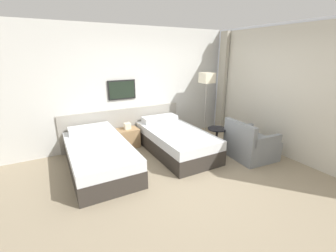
% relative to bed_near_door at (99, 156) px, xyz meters
% --- Properties ---
extents(ground_plane, '(16.00, 16.00, 0.00)m').
position_rel_bed_near_door_xyz_m(ground_plane, '(1.44, -0.99, -0.26)').
color(ground_plane, gray).
extents(wall_headboard, '(10.00, 0.10, 2.70)m').
position_rel_bed_near_door_xyz_m(wall_headboard, '(1.40, 1.07, 1.03)').
color(wall_headboard, silver).
rests_on(wall_headboard, ground_plane).
extents(wall_window, '(0.21, 4.53, 2.70)m').
position_rel_bed_near_door_xyz_m(wall_window, '(3.63, -1.11, 1.07)').
color(wall_window, white).
rests_on(wall_window, ground_plane).
extents(bed_near_door, '(1.06, 2.05, 0.64)m').
position_rel_bed_near_door_xyz_m(bed_near_door, '(0.00, 0.00, 0.00)').
color(bed_near_door, '#332D28').
rests_on(bed_near_door, ground_plane).
extents(bed_near_window, '(1.06, 2.05, 0.64)m').
position_rel_bed_near_door_xyz_m(bed_near_window, '(1.66, 0.00, 0.00)').
color(bed_near_window, '#332D28').
rests_on(bed_near_window, ground_plane).
extents(nightstand, '(0.48, 0.38, 0.58)m').
position_rel_bed_near_door_xyz_m(nightstand, '(0.83, 0.78, -0.04)').
color(nightstand, '#9E7A51').
rests_on(nightstand, ground_plane).
extents(floor_lamp, '(0.30, 0.30, 1.66)m').
position_rel_bed_near_door_xyz_m(floor_lamp, '(2.81, 0.46, 1.18)').
color(floor_lamp, '#9E9993').
rests_on(floor_lamp, ground_plane).
extents(side_table, '(0.41, 0.41, 0.54)m').
position_rel_bed_near_door_xyz_m(side_table, '(2.47, -0.42, 0.11)').
color(side_table, black).
rests_on(side_table, ground_plane).
extents(armchair, '(0.87, 0.90, 0.81)m').
position_rel_bed_near_door_xyz_m(armchair, '(2.88, -1.00, 0.00)').
color(armchair, gray).
rests_on(armchair, ground_plane).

